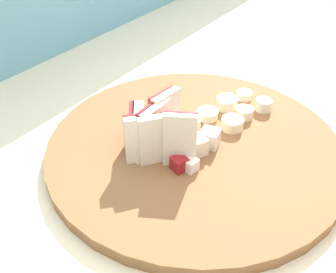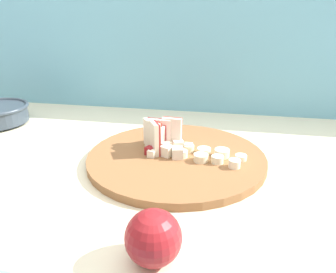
% 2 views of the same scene
% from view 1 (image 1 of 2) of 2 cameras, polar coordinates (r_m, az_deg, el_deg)
% --- Properties ---
extents(tile_backsplash, '(2.40, 0.04, 1.32)m').
position_cam_1_polar(tile_backsplash, '(0.84, -22.65, -9.32)').
color(tile_backsplash, '#6BADC6').
rests_on(tile_backsplash, ground).
extents(cutting_board, '(0.36, 0.36, 0.02)m').
position_cam_1_polar(cutting_board, '(0.49, 3.85, -1.54)').
color(cutting_board, brown).
rests_on(cutting_board, tiled_countertop).
extents(apple_wedge_fan, '(0.09, 0.10, 0.07)m').
position_cam_1_polar(apple_wedge_fan, '(0.45, -2.01, 0.68)').
color(apple_wedge_fan, '#A32323').
rests_on(apple_wedge_fan, cutting_board).
extents(apple_dice_pile, '(0.09, 0.07, 0.02)m').
position_cam_1_polar(apple_dice_pile, '(0.47, 2.90, -0.63)').
color(apple_dice_pile, white).
rests_on(apple_dice_pile, cutting_board).
extents(banana_slice_rows, '(0.17, 0.09, 0.02)m').
position_cam_1_polar(banana_slice_rows, '(0.52, 7.61, 2.72)').
color(banana_slice_rows, beige).
rests_on(banana_slice_rows, cutting_board).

